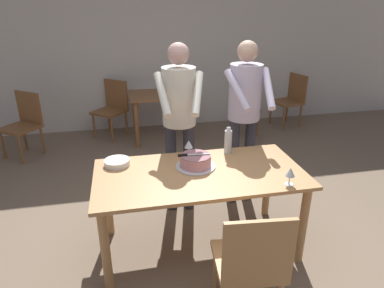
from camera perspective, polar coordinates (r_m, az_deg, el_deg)
The scene contains 17 objects.
ground_plane at distance 3.23m, azimuth 1.20°, elevation -16.63°, with size 14.00×14.00×0.00m, color #7A6651.
back_wall at distance 5.89m, azimuth -6.39°, elevation 15.78°, with size 10.00×0.12×2.70m, color beige.
main_dining_table at distance 2.87m, azimuth 1.31°, elevation -6.61°, with size 1.72×0.86×0.75m.
cake_on_platter at distance 2.88m, azimuth 0.61°, elevation -2.94°, with size 0.34×0.34×0.11m.
cake_knife at distance 2.84m, azimuth -0.81°, elevation -1.85°, with size 0.27×0.04×0.02m.
plate_stack at distance 3.00m, azimuth -12.46°, elevation -3.02°, with size 0.22×0.22×0.05m.
wine_glass_near at distance 3.08m, azimuth -0.57°, elevation -0.09°, with size 0.08×0.08×0.14m.
wine_glass_far at distance 2.69m, azimuth 16.14°, elevation -4.61°, with size 0.08×0.08×0.14m.
water_bottle at distance 3.14m, azimuth 6.07°, elevation 0.45°, with size 0.07×0.07×0.25m.
person_cutting_cake at distance 3.27m, azimuth -2.15°, elevation 5.37°, with size 0.46×0.57×1.72m.
person_standing_beside at distance 3.46m, azimuth 8.80°, elevation 6.13°, with size 0.47×0.56×1.72m.
chair_near_side at distance 2.36m, azimuth 9.85°, elevation -18.86°, with size 0.48×0.48×0.90m.
background_table at distance 5.37m, azimuth -5.00°, elevation 6.72°, with size 1.00×0.70×0.74m.
background_chair_0 at distance 5.33m, azimuth 8.84°, elevation 5.48°, with size 0.60×0.60×0.90m.
background_chair_1 at distance 5.64m, azimuth -13.26°, elevation 6.10°, with size 0.62×0.62×0.90m.
background_chair_2 at distance 6.24m, azimuth 16.19°, elevation 7.39°, with size 0.52×0.52×0.90m.
background_chair_3 at distance 5.32m, azimuth -26.37°, elevation 3.28°, with size 0.62×0.62×0.90m.
Camera 1 is at (-0.58, -2.43, 2.05)m, focal length 31.81 mm.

